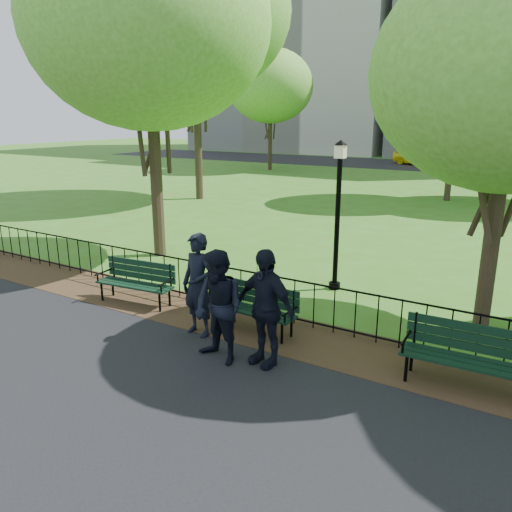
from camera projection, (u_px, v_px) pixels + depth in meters
The scene contains 18 objects.
ground at pixel (205, 359), 8.15m from camera, with size 120.00×120.00×0.00m, color #42691B.
asphalt_path at pixel (14, 485), 5.35m from camera, with size 60.00×9.20×0.01m, color black.
dirt_strip at pixel (253, 326), 9.38m from camera, with size 60.00×1.60×0.01m, color #372916.
far_street at pixel (491, 169), 36.90m from camera, with size 70.00×9.00×0.01m, color black.
iron_fence at pixel (267, 294), 9.65m from camera, with size 24.06×0.06×1.00m.
apartment_west at pixel (305, 29), 55.07m from camera, with size 22.00×15.00×26.00m, color beige.
park_bench_main at pixel (242, 299), 9.14m from camera, with size 1.67×0.57×0.94m.
park_bench_left_a at pixel (137, 278), 10.45m from camera, with size 1.76×0.72×0.97m.
park_bench_right_a at pixel (469, 350), 7.14m from camera, with size 1.84×0.64×1.03m.
lamppost at pixel (338, 211), 10.95m from camera, with size 0.30×0.30×3.33m.
tree_near_w at pixel (148, 24), 12.56m from camera, with size 6.26×6.26×8.73m.
tree_mid_w at pixel (194, 11), 21.57m from camera, with size 8.47×8.47×11.80m.
tree_far_c at pixel (460, 72), 21.73m from camera, with size 5.84×5.84×8.14m.
tree_far_w at pixel (270, 86), 34.73m from camera, with size 5.99×5.99×8.35m.
person_left at pixel (198, 285), 8.80m from camera, with size 0.68×0.45×1.86m, color black.
person_mid at pixel (219, 308), 7.81m from camera, with size 0.89×0.46×1.83m, color black.
person_right at pixel (265, 307), 7.74m from camera, with size 1.11×0.45×1.89m, color black.
taxi at pixel (418, 156), 39.50m from camera, with size 1.67×4.15×1.42m, color yellow.
Camera 1 is at (4.55, -5.87, 3.83)m, focal length 35.00 mm.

